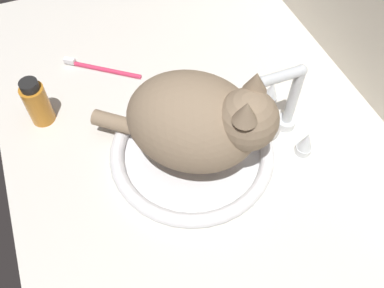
% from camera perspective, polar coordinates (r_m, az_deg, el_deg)
% --- Properties ---
extents(countertop, '(1.23, 0.77, 0.03)m').
position_cam_1_polar(countertop, '(0.86, 1.11, -0.38)').
color(countertop, silver).
rests_on(countertop, ground).
extents(sink_basin, '(0.32, 0.32, 0.03)m').
position_cam_1_polar(sink_basin, '(0.82, -0.00, -1.11)').
color(sink_basin, white).
rests_on(sink_basin, countertop).
extents(faucet, '(0.18, 0.11, 0.17)m').
position_cam_1_polar(faucet, '(0.85, 12.95, 5.19)').
color(faucet, silver).
rests_on(faucet, countertop).
extents(cat, '(0.30, 0.32, 0.20)m').
position_cam_1_polar(cat, '(0.74, 1.33, 3.06)').
color(cat, '#8C755B').
rests_on(cat, sink_basin).
extents(amber_bottle, '(0.05, 0.05, 0.11)m').
position_cam_1_polar(amber_bottle, '(0.91, -20.43, 5.33)').
color(amber_bottle, '#C67A23').
rests_on(amber_bottle, countertop).
extents(toothbrush, '(0.12, 0.16, 0.02)m').
position_cam_1_polar(toothbrush, '(1.00, -12.41, 10.06)').
color(toothbrush, '#D83359').
rests_on(toothbrush, countertop).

